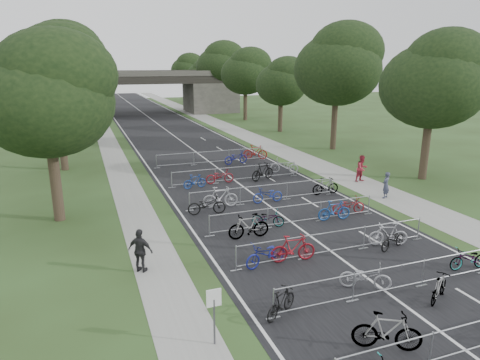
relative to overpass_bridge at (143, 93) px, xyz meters
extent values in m
plane|color=#2C3F1B|center=(0.00, -65.00, -3.53)|extent=(200.00, 200.00, 0.00)
cube|color=black|center=(0.00, -15.00, -3.53)|extent=(11.00, 140.00, 0.01)
cube|color=gray|center=(8.00, -15.00, -3.53)|extent=(3.00, 140.00, 0.01)
cube|color=gray|center=(-7.50, -15.00, -3.53)|extent=(2.00, 140.00, 0.01)
cube|color=silver|center=(0.00, -15.00, -3.53)|extent=(0.12, 140.00, 0.00)
cube|color=#3E3C38|center=(-11.50, 0.00, -1.03)|extent=(8.00, 8.00, 5.00)
cube|color=#3E3C38|center=(11.50, 0.00, -1.03)|extent=(8.00, 8.00, 5.00)
cube|color=black|center=(0.00, 0.00, 2.07)|extent=(30.00, 8.00, 1.20)
cube|color=#3E3C38|center=(0.00, -3.80, 3.07)|extent=(30.00, 0.40, 0.90)
cube|color=#3E3C38|center=(0.00, 3.80, 3.07)|extent=(30.00, 0.40, 0.90)
cylinder|color=#4C4C51|center=(-6.80, -62.00, -2.78)|extent=(0.06, 0.06, 1.50)
cube|color=white|center=(-6.80, -62.00, -1.98)|extent=(0.45, 0.04, 0.55)
cylinder|color=#33261C|center=(-11.50, -49.00, -1.43)|extent=(0.56, 0.56, 4.20)
ellipsoid|color=black|center=(-11.50, -49.00, 2.68)|extent=(6.72, 6.72, 5.51)
sphere|color=black|center=(-10.90, -49.50, 4.03)|extent=(5.38, 5.38, 5.38)
sphere|color=black|center=(-12.00, -48.50, 1.84)|extent=(4.37, 4.37, 4.37)
cylinder|color=#33261C|center=(13.00, -49.00, -1.29)|extent=(0.56, 0.56, 4.48)
ellipsoid|color=black|center=(13.00, -49.00, 3.10)|extent=(7.17, 7.17, 5.88)
sphere|color=black|center=(13.60, -49.50, 4.53)|extent=(5.73, 5.73, 5.73)
sphere|color=black|center=(12.50, -48.50, 2.20)|extent=(4.66, 4.66, 4.66)
cylinder|color=#33261C|center=(-11.50, -37.00, -1.17)|extent=(0.56, 0.56, 4.72)
ellipsoid|color=black|center=(-11.50, -37.00, 3.46)|extent=(7.56, 7.56, 6.20)
sphere|color=black|center=(-10.90, -37.50, 4.97)|extent=(6.05, 6.05, 6.05)
sphere|color=black|center=(-12.00, -36.50, 2.51)|extent=(4.91, 4.91, 4.91)
cylinder|color=#33261C|center=(13.00, -37.00, -0.98)|extent=(0.56, 0.56, 5.11)
ellipsoid|color=black|center=(13.00, -37.00, 4.03)|extent=(8.18, 8.18, 6.70)
sphere|color=black|center=(13.60, -37.50, 5.66)|extent=(6.54, 6.54, 6.54)
sphere|color=black|center=(12.50, -36.50, 3.01)|extent=(5.31, 5.31, 5.31)
cylinder|color=#33261C|center=(-11.50, -25.00, -0.91)|extent=(0.56, 0.56, 5.25)
ellipsoid|color=black|center=(-11.50, -25.00, 4.24)|extent=(8.40, 8.40, 6.89)
sphere|color=black|center=(-10.90, -25.50, 5.92)|extent=(6.72, 6.72, 6.72)
sphere|color=black|center=(-12.00, -24.50, 3.19)|extent=(5.46, 5.46, 5.46)
cylinder|color=#33261C|center=(13.00, -25.00, -1.61)|extent=(0.56, 0.56, 3.85)
ellipsoid|color=black|center=(13.00, -25.00, 2.16)|extent=(6.16, 6.16, 5.05)
sphere|color=black|center=(13.60, -25.50, 3.40)|extent=(4.93, 4.93, 4.93)
sphere|color=black|center=(12.50, -24.50, 1.39)|extent=(4.00, 4.00, 4.00)
cylinder|color=#33261C|center=(-11.50, -13.00, -1.43)|extent=(0.56, 0.56, 4.20)
ellipsoid|color=black|center=(-11.50, -13.00, 2.68)|extent=(6.72, 6.72, 5.51)
sphere|color=black|center=(-10.90, -13.50, 4.03)|extent=(5.38, 5.38, 5.38)
sphere|color=black|center=(-12.00, -12.50, 1.84)|extent=(4.37, 4.37, 4.37)
cylinder|color=#33261C|center=(13.00, -13.00, -1.29)|extent=(0.56, 0.56, 4.48)
ellipsoid|color=black|center=(13.00, -13.00, 3.10)|extent=(7.17, 7.17, 5.88)
sphere|color=black|center=(13.60, -13.50, 4.53)|extent=(5.73, 5.73, 5.73)
sphere|color=black|center=(12.50, -12.50, 2.20)|extent=(4.66, 4.66, 4.66)
cylinder|color=#33261C|center=(-11.50, -1.00, -1.17)|extent=(0.56, 0.56, 4.72)
ellipsoid|color=black|center=(-11.50, -1.00, 3.46)|extent=(7.56, 7.56, 6.20)
sphere|color=black|center=(-10.90, -1.50, 4.97)|extent=(6.05, 6.05, 6.05)
sphere|color=black|center=(-12.00, -0.50, 2.51)|extent=(4.91, 4.91, 4.91)
cylinder|color=#33261C|center=(13.00, -1.00, -0.98)|extent=(0.56, 0.56, 5.11)
ellipsoid|color=black|center=(13.00, -1.00, 4.03)|extent=(8.18, 8.18, 6.70)
sphere|color=black|center=(13.60, -1.50, 5.66)|extent=(6.54, 6.54, 6.54)
sphere|color=black|center=(12.50, -0.50, 3.01)|extent=(5.31, 5.31, 5.31)
cylinder|color=#33261C|center=(-11.50, 11.00, -0.91)|extent=(0.56, 0.56, 5.25)
ellipsoid|color=black|center=(-11.50, 11.00, 4.24)|extent=(8.40, 8.40, 6.89)
sphere|color=black|center=(-10.90, 10.50, 5.92)|extent=(6.72, 6.72, 6.72)
sphere|color=black|center=(-12.00, 11.50, 3.19)|extent=(5.46, 5.46, 5.46)
cylinder|color=#33261C|center=(13.00, 11.00, -1.61)|extent=(0.56, 0.56, 3.85)
ellipsoid|color=black|center=(13.00, 11.00, 2.16)|extent=(6.16, 6.16, 5.05)
sphere|color=black|center=(13.60, 10.50, 3.40)|extent=(4.93, 4.93, 4.93)
sphere|color=black|center=(12.50, 11.50, 1.39)|extent=(4.00, 4.00, 4.00)
cylinder|color=#33261C|center=(-11.50, 23.00, -1.43)|extent=(0.56, 0.56, 4.20)
ellipsoid|color=black|center=(-11.50, 23.00, 2.68)|extent=(6.72, 6.72, 5.51)
sphere|color=black|center=(-10.90, 22.50, 4.03)|extent=(5.38, 5.38, 5.38)
sphere|color=black|center=(-12.00, 23.50, 1.84)|extent=(4.37, 4.37, 4.37)
cylinder|color=#33261C|center=(13.00, 23.00, -1.29)|extent=(0.56, 0.56, 4.48)
ellipsoid|color=black|center=(13.00, 23.00, 3.10)|extent=(7.17, 7.17, 5.88)
sphere|color=black|center=(13.60, 22.50, 4.53)|extent=(5.73, 5.73, 5.73)
sphere|color=black|center=(12.50, 23.50, 2.20)|extent=(4.66, 4.66, 4.66)
cylinder|color=#A4A7AC|center=(0.00, -65.00, -2.48)|extent=(9.20, 0.04, 0.04)
cylinder|color=#A4A7AC|center=(0.00, -65.00, -3.35)|extent=(9.20, 0.04, 0.04)
cylinder|color=#A4A7AC|center=(-1.53, -65.00, -2.98)|extent=(0.05, 0.05, 1.10)
cylinder|color=#A4A7AC|center=(0.00, -61.40, -2.48)|extent=(9.20, 0.04, 0.04)
cylinder|color=#A4A7AC|center=(0.00, -61.40, -3.35)|extent=(9.20, 0.04, 0.04)
cylinder|color=#A4A7AC|center=(-4.60, -61.40, -2.98)|extent=(0.05, 0.05, 1.10)
cube|color=#A4A7AC|center=(-4.60, -61.40, -3.52)|extent=(0.50, 0.08, 0.03)
cylinder|color=#A4A7AC|center=(-1.53, -61.40, -2.98)|extent=(0.05, 0.05, 1.10)
cube|color=#A4A7AC|center=(-1.53, -61.40, -3.52)|extent=(0.50, 0.08, 0.03)
cylinder|color=#A4A7AC|center=(1.53, -61.40, -2.98)|extent=(0.05, 0.05, 1.10)
cube|color=#A4A7AC|center=(1.53, -61.40, -3.52)|extent=(0.50, 0.08, 0.03)
cylinder|color=#A4A7AC|center=(0.00, -57.80, -2.48)|extent=(9.20, 0.04, 0.04)
cylinder|color=#A4A7AC|center=(0.00, -57.80, -3.35)|extent=(9.20, 0.04, 0.04)
cylinder|color=#A4A7AC|center=(-4.60, -57.80, -2.98)|extent=(0.05, 0.05, 1.10)
cube|color=#A4A7AC|center=(-4.60, -57.80, -3.52)|extent=(0.50, 0.08, 0.03)
cylinder|color=#A4A7AC|center=(-1.53, -57.80, -2.98)|extent=(0.05, 0.05, 1.10)
cube|color=#A4A7AC|center=(-1.53, -57.80, -3.52)|extent=(0.50, 0.08, 0.03)
cylinder|color=#A4A7AC|center=(1.53, -57.80, -2.98)|extent=(0.05, 0.05, 1.10)
cube|color=#A4A7AC|center=(1.53, -57.80, -3.52)|extent=(0.50, 0.08, 0.03)
cylinder|color=#A4A7AC|center=(4.60, -57.80, -2.98)|extent=(0.05, 0.05, 1.10)
cube|color=#A4A7AC|center=(4.60, -57.80, -3.52)|extent=(0.50, 0.08, 0.03)
cylinder|color=#A4A7AC|center=(0.00, -54.00, -2.48)|extent=(9.20, 0.04, 0.04)
cylinder|color=#A4A7AC|center=(0.00, -54.00, -3.35)|extent=(9.20, 0.04, 0.04)
cylinder|color=#A4A7AC|center=(-4.60, -54.00, -2.98)|extent=(0.05, 0.05, 1.10)
cube|color=#A4A7AC|center=(-4.60, -54.00, -3.52)|extent=(0.50, 0.08, 0.03)
cylinder|color=#A4A7AC|center=(-1.53, -54.00, -2.98)|extent=(0.05, 0.05, 1.10)
cube|color=#A4A7AC|center=(-1.53, -54.00, -3.52)|extent=(0.50, 0.08, 0.03)
cylinder|color=#A4A7AC|center=(1.53, -54.00, -2.98)|extent=(0.05, 0.05, 1.10)
cube|color=#A4A7AC|center=(1.53, -54.00, -3.52)|extent=(0.50, 0.08, 0.03)
cylinder|color=#A4A7AC|center=(4.60, -54.00, -2.98)|extent=(0.05, 0.05, 1.10)
cube|color=#A4A7AC|center=(4.60, -54.00, -3.52)|extent=(0.50, 0.08, 0.03)
cylinder|color=#A4A7AC|center=(0.00, -50.00, -2.48)|extent=(9.20, 0.04, 0.04)
cylinder|color=#A4A7AC|center=(0.00, -50.00, -3.35)|extent=(9.20, 0.04, 0.04)
cylinder|color=#A4A7AC|center=(-4.60, -50.00, -2.98)|extent=(0.05, 0.05, 1.10)
cube|color=#A4A7AC|center=(-4.60, -50.00, -3.52)|extent=(0.50, 0.08, 0.03)
cylinder|color=#A4A7AC|center=(-1.53, -50.00, -2.98)|extent=(0.05, 0.05, 1.10)
cube|color=#A4A7AC|center=(-1.53, -50.00, -3.52)|extent=(0.50, 0.08, 0.03)
cylinder|color=#A4A7AC|center=(1.53, -50.00, -2.98)|extent=(0.05, 0.05, 1.10)
cube|color=#A4A7AC|center=(1.53, -50.00, -3.52)|extent=(0.50, 0.08, 0.03)
cylinder|color=#A4A7AC|center=(4.60, -50.00, -2.98)|extent=(0.05, 0.05, 1.10)
cube|color=#A4A7AC|center=(4.60, -50.00, -3.52)|extent=(0.50, 0.08, 0.03)
cylinder|color=#A4A7AC|center=(0.00, -45.00, -2.48)|extent=(9.20, 0.04, 0.04)
cylinder|color=#A4A7AC|center=(0.00, -45.00, -3.35)|extent=(9.20, 0.04, 0.04)
cylinder|color=#A4A7AC|center=(-4.60, -45.00, -2.98)|extent=(0.05, 0.05, 1.10)
cube|color=#A4A7AC|center=(-4.60, -45.00, -3.52)|extent=(0.50, 0.08, 0.03)
cylinder|color=#A4A7AC|center=(-1.53, -45.00, -2.98)|extent=(0.05, 0.05, 1.10)
cube|color=#A4A7AC|center=(-1.53, -45.00, -3.52)|extent=(0.50, 0.08, 0.03)
cylinder|color=#A4A7AC|center=(1.53, -45.00, -2.98)|extent=(0.05, 0.05, 1.10)
cube|color=#A4A7AC|center=(1.53, -45.00, -3.52)|extent=(0.50, 0.08, 0.03)
cylinder|color=#A4A7AC|center=(4.60, -45.00, -2.98)|extent=(0.05, 0.05, 1.10)
cube|color=#A4A7AC|center=(4.60, -45.00, -3.52)|extent=(0.50, 0.08, 0.03)
cylinder|color=#A4A7AC|center=(0.00, -39.00, -2.48)|extent=(9.20, 0.04, 0.04)
cylinder|color=#A4A7AC|center=(0.00, -39.00, -3.35)|extent=(9.20, 0.04, 0.04)
cylinder|color=#A4A7AC|center=(-4.60, -39.00, -2.98)|extent=(0.05, 0.05, 1.10)
cube|color=#A4A7AC|center=(-4.60, -39.00, -3.52)|extent=(0.50, 0.08, 0.03)
cylinder|color=#A4A7AC|center=(-1.53, -39.00, -2.98)|extent=(0.05, 0.05, 1.10)
cube|color=#A4A7AC|center=(-1.53, -39.00, -3.52)|extent=(0.50, 0.08, 0.03)
cylinder|color=#A4A7AC|center=(1.53, -39.00, -2.98)|extent=(0.05, 0.05, 1.10)
cube|color=#A4A7AC|center=(1.53, -39.00, -3.52)|extent=(0.50, 0.08, 0.03)
cylinder|color=#A4A7AC|center=(4.60, -39.00, -2.98)|extent=(0.05, 0.05, 1.10)
cube|color=#A4A7AC|center=(4.60, -39.00, -3.52)|extent=(0.50, 0.08, 0.03)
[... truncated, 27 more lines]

